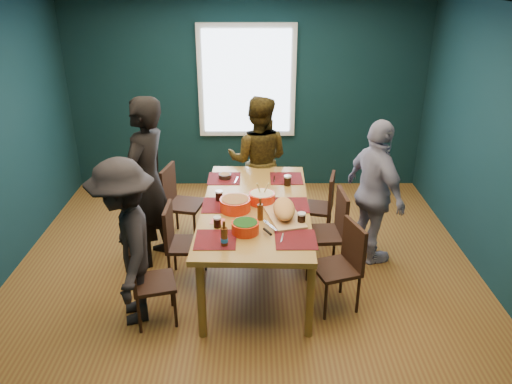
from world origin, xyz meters
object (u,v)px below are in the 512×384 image
dining_table (255,212)px  bowl_dumpling (262,197)px  person_right (375,193)px  bowl_salad (235,204)px  person_near_left (126,243)px  cutting_board (284,210)px  person_back (258,160)px  chair_left_mid (178,238)px  chair_right_near (344,260)px  bowl_herbs (245,227)px  chair_left_near (144,277)px  chair_right_far (323,202)px  chair_right_mid (331,226)px  chair_left_far (177,197)px  person_far_left (147,183)px

dining_table → bowl_dumpling: 0.16m
person_right → bowl_salad: (-1.47, -0.41, 0.07)m
person_near_left → cutting_board: size_ratio=2.14×
person_back → chair_left_mid: bearing=68.4°
chair_right_near → dining_table: bearing=129.2°
dining_table → bowl_herbs: bowl_herbs is taller
chair_left_near → bowl_herbs: bowl_herbs is taller
bowl_dumpling → chair_right_near: bearing=-37.8°
person_back → bowl_salad: person_back is taller
chair_left_mid → person_back: size_ratio=0.52×
chair_right_far → chair_right_mid: chair_right_mid is taller
dining_table → chair_left_far: 1.24m
chair_right_mid → person_far_left: (-1.93, 0.24, 0.39)m
chair_left_mid → chair_right_mid: size_ratio=0.92×
chair_left_mid → bowl_dumpling: bearing=11.1°
chair_left_near → person_far_left: person_far_left is taller
person_far_left → person_near_left: bearing=19.3°
chair_left_mid → cutting_board: bearing=-8.2°
bowl_dumpling → bowl_herbs: bowl_dumpling is taller
chair_right_near → person_back: (-0.78, 1.81, 0.31)m
chair_left_far → bowl_herbs: size_ratio=3.60×
chair_right_mid → bowl_salad: size_ratio=3.04×
person_far_left → cutting_board: (1.41, -0.57, -0.04)m
chair_right_mid → person_back: (-0.75, 1.22, 0.27)m
chair_left_far → chair_right_mid: chair_right_mid is taller
dining_table → person_far_left: 1.20m
bowl_dumpling → chair_left_far: bearing=142.8°
chair_right_far → bowl_herbs: 1.63m
dining_table → chair_right_near: chair_right_near is taller
person_back → chair_right_far: bearing=154.4°
dining_table → bowl_dumpling: bearing=45.3°
bowl_dumpling → chair_right_mid: bearing=0.3°
chair_right_mid → bowl_salad: 1.06m
chair_right_near → person_far_left: person_far_left is taller
chair_left_far → chair_right_far: (1.71, -0.05, -0.04)m
chair_right_far → chair_right_near: (0.03, -1.28, 0.02)m
dining_table → person_near_left: 1.33m
chair_right_mid → chair_left_near: bearing=-159.0°
chair_left_near → person_near_left: size_ratio=0.53×
bowl_salad → bowl_dumpling: 0.31m
chair_left_near → chair_right_far: size_ratio=0.99×
person_near_left → person_right: bearing=97.9°
cutting_board → chair_left_near: bearing=-171.9°
person_far_left → person_right: size_ratio=1.15×
chair_left_near → person_far_left: 1.17m
dining_table → chair_right_near: (0.82, -0.53, -0.23)m
chair_right_mid → chair_right_near: bearing=-90.8°
person_near_left → bowl_salad: 1.11m
chair_left_near → cutting_board: size_ratio=1.13×
person_back → bowl_herbs: bearing=95.2°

